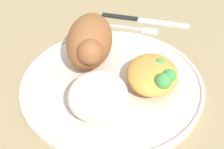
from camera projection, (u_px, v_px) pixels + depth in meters
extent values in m
plane|color=#98835A|center=(112.00, 86.00, 0.47)|extent=(2.00, 2.00, 0.00)
cylinder|color=beige|center=(112.00, 84.00, 0.47)|extent=(0.29, 0.29, 0.01)
torus|color=beige|center=(112.00, 81.00, 0.46)|extent=(0.29, 0.29, 0.01)
ellipsoid|color=brown|center=(90.00, 41.00, 0.47)|extent=(0.12, 0.07, 0.08)
sphere|color=brown|center=(90.00, 52.00, 0.42)|extent=(0.04, 0.04, 0.04)
ellipsoid|color=silver|center=(98.00, 95.00, 0.40)|extent=(0.09, 0.08, 0.05)
ellipsoid|color=gold|center=(152.00, 73.00, 0.44)|extent=(0.10, 0.08, 0.04)
sphere|color=#429143|center=(163.00, 81.00, 0.41)|extent=(0.02, 0.02, 0.02)
sphere|color=#418B46|center=(161.00, 77.00, 0.43)|extent=(0.02, 0.02, 0.02)
sphere|color=#48933B|center=(159.00, 64.00, 0.44)|extent=(0.02, 0.02, 0.02)
sphere|color=green|center=(169.00, 76.00, 0.42)|extent=(0.02, 0.02, 0.02)
cube|color=#B2B2B7|center=(117.00, 26.00, 0.61)|extent=(0.02, 0.11, 0.01)
cube|color=#B2B2B7|center=(150.00, 31.00, 0.59)|extent=(0.03, 0.04, 0.00)
cube|color=black|center=(120.00, 16.00, 0.63)|extent=(0.02, 0.08, 0.01)
cube|color=silver|center=(163.00, 23.00, 0.62)|extent=(0.03, 0.11, 0.00)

